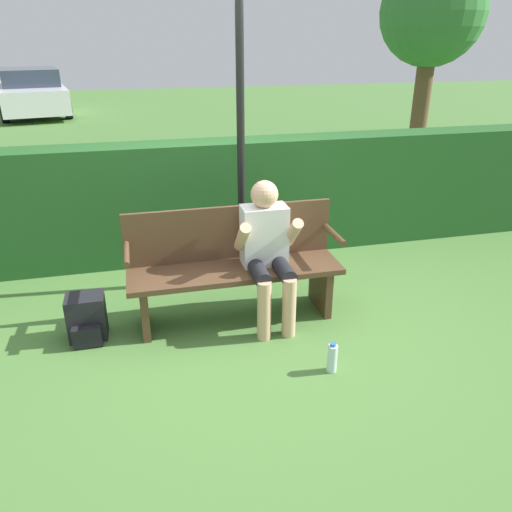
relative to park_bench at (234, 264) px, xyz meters
The scene contains 9 objects.
ground_plane 0.48m from the park_bench, 90.00° to the right, with size 40.00×40.00×0.00m, color #4C7A38.
hedge_back 1.35m from the park_bench, 90.00° to the left, with size 12.00×0.41×1.23m.
park_bench is the anchor object (origin of this frame).
person_seated 0.34m from the park_bench, 25.95° to the right, with size 0.50×0.57×1.17m.
backpack 1.24m from the park_bench, behind, with size 0.29×0.31×0.36m.
water_bottle 1.15m from the park_bench, 61.45° to the right, with size 0.07×0.07×0.23m.
signpost 1.34m from the park_bench, 71.61° to the left, with size 0.34×0.09×2.93m.
parked_car 13.30m from the park_bench, 105.20° to the left, with size 2.47×4.37×1.31m.
tree 7.65m from the park_bench, 48.32° to the left, with size 1.94×1.94×3.56m.
Camera 1 is at (-0.71, -3.62, 2.22)m, focal length 35.00 mm.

